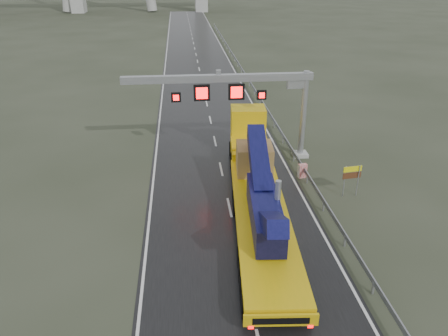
{
  "coord_description": "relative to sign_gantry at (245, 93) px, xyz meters",
  "views": [
    {
      "loc": [
        -2.87,
        -15.04,
        14.81
      ],
      "look_at": [
        -0.42,
        9.46,
        3.2
      ],
      "focal_mm": 35.0,
      "sensor_mm": 36.0,
      "label": 1
    }
  ],
  "objects": [
    {
      "name": "striped_barrier",
      "position": [
        3.9,
        -3.99,
        -5.07
      ],
      "size": [
        0.7,
        0.46,
        1.08
      ],
      "primitive_type": "cube",
      "rotation": [
        0.0,
        0.0,
        0.2
      ],
      "color": "red",
      "rests_on": "ground"
    },
    {
      "name": "ground",
      "position": [
        -2.1,
        -17.99,
        -5.61
      ],
      "size": [
        400.0,
        400.0,
        0.0
      ],
      "primitive_type": "plane",
      "color": "#2F3525",
      "rests_on": "ground"
    },
    {
      "name": "exit_sign_pair",
      "position": [
        6.44,
        -7.18,
        -4.0
      ],
      "size": [
        1.34,
        0.24,
        2.31
      ],
      "rotation": [
        0.0,
        0.0,
        0.14
      ],
      "color": "#96989E",
      "rests_on": "ground"
    },
    {
      "name": "road",
      "position": [
        -2.1,
        22.01,
        -5.6
      ],
      "size": [
        11.0,
        200.0,
        0.02
      ],
      "primitive_type": "cube",
      "color": "black",
      "rests_on": "ground"
    },
    {
      "name": "heavy_haul_truck",
      "position": [
        -0.19,
        -6.81,
        -3.67
      ],
      "size": [
        4.7,
        21.48,
        5.01
      ],
      "rotation": [
        0.0,
        0.0,
        -0.08
      ],
      "color": "gold",
      "rests_on": "ground"
    },
    {
      "name": "guardrail",
      "position": [
        4.0,
        12.01,
        -4.91
      ],
      "size": [
        0.2,
        140.0,
        1.4
      ],
      "primitive_type": null,
      "color": "gray",
      "rests_on": "ground"
    },
    {
      "name": "sign_gantry",
      "position": [
        0.0,
        0.0,
        0.0
      ],
      "size": [
        14.9,
        1.2,
        7.42
      ],
      "color": "#B1B1AC",
      "rests_on": "ground"
    }
  ]
}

